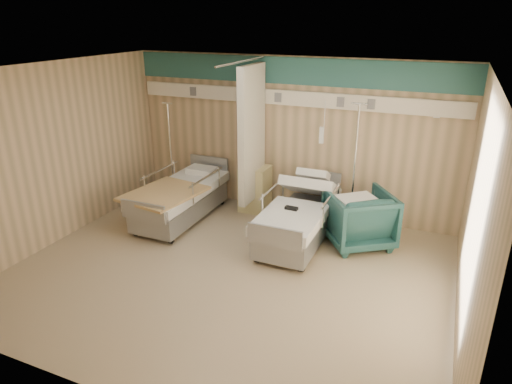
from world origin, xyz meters
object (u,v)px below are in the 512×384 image
Objects in this scene: bed_left at (181,203)px; bedside_cabinet at (255,189)px; iv_stand_left at (173,180)px; bed_right at (298,223)px; visitor_armchair at (359,218)px; iv_stand_right at (351,204)px.

bedside_cabinet is (1.05, 0.90, 0.11)m from bed_left.
bed_right is at bearing -15.42° from iv_stand_left.
bed_left is 2.54× the size of bedside_cabinet.
visitor_armchair is at bearing 5.33° from bed_left.
iv_stand_left reaches higher than bedside_cabinet.
iv_stand_right reaches higher than bed_right.
bedside_cabinet is at bearing -51.71° from visitor_armchair.
iv_stand_right is at bearing -102.18° from visitor_armchair.
iv_stand_right is at bearing 0.89° from iv_stand_left.
iv_stand_right reaches higher than bed_left.
iv_stand_left is at bearing -179.11° from iv_stand_right.
bed_right is 2.21× the size of visitor_armchair.
bedside_cabinet is at bearing 3.46° from iv_stand_left.
iv_stand_right reaches higher than iv_stand_left.
bed_left is 2.21× the size of visitor_armchair.
iv_stand_left reaches higher than bed_right.
iv_stand_left is at bearing 164.58° from bed_right.
visitor_armchair is (2.05, -0.61, 0.02)m from bedside_cabinet.
bed_left is (-2.20, 0.00, 0.00)m from bed_right.
iv_stand_left is (-1.73, -0.10, -0.03)m from bedside_cabinet.
visitor_armchair is 0.45× the size of iv_stand_right.
iv_stand_right is at bearing 52.14° from bed_right.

